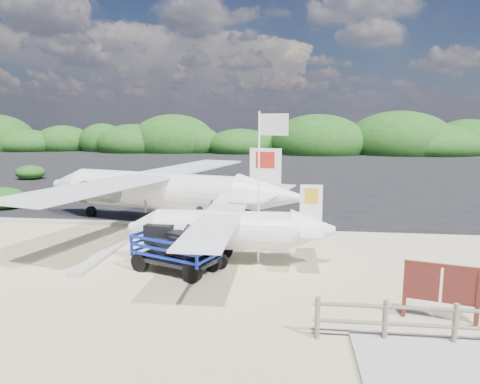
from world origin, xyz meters
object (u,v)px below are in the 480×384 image
object	(u,v)px
baggage_cart	(177,271)
crew_b	(247,229)
signboard	(438,322)
crew_a	(223,213)
flagpole	(258,265)
aircraft_small	(182,162)
crew_c	(200,228)

from	to	relation	value
baggage_cart	crew_b	xyz separation A→B (m)	(2.06, 2.93, 0.78)
signboard	crew_b	distance (m)	7.91
baggage_cart	crew_a	distance (m)	5.45
flagpole	aircraft_small	xyz separation A→B (m)	(-12.15, 36.98, 0.00)
aircraft_small	crew_c	bearing A→B (deg)	105.35
flagpole	crew_c	world-z (taller)	flagpole
signboard	crew_c	bearing A→B (deg)	158.65
crew_c	signboard	bearing A→B (deg)	163.76
crew_a	signboard	bearing A→B (deg)	139.15
aircraft_small	baggage_cart	bearing A→B (deg)	104.00
crew_a	aircraft_small	size ratio (longest dim) A/B	0.23
crew_a	aircraft_small	xyz separation A→B (m)	(-10.22, 32.62, -0.87)
flagpole	signboard	distance (m)	6.10
flagpole	crew_b	xyz separation A→B (m)	(-0.60, 1.97, 0.78)
flagpole	aircraft_small	distance (m)	38.93
baggage_cart	signboard	distance (m)	7.97
flagpole	crew_c	distance (m)	2.90
crew_b	flagpole	bearing A→B (deg)	120.64
signboard	crew_a	bearing A→B (deg)	144.24
baggage_cart	aircraft_small	bearing A→B (deg)	126.84
crew_c	flagpole	bearing A→B (deg)	168.50
crew_a	crew_b	world-z (taller)	crew_a
signboard	crew_a	size ratio (longest dim) A/B	1.07
baggage_cart	signboard	xyz separation A→B (m)	(7.46, -2.80, 0.00)
aircraft_small	crew_b	bearing A→B (deg)	108.22
crew_b	aircraft_small	world-z (taller)	crew_b
baggage_cart	aircraft_small	size ratio (longest dim) A/B	0.39
flagpole	signboard	world-z (taller)	flagpole
flagpole	crew_a	distance (m)	4.85
signboard	aircraft_small	xyz separation A→B (m)	(-16.94, 40.75, 0.00)
crew_a	crew_b	size ratio (longest dim) A/B	1.11
baggage_cart	crew_b	size ratio (longest dim) A/B	1.89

